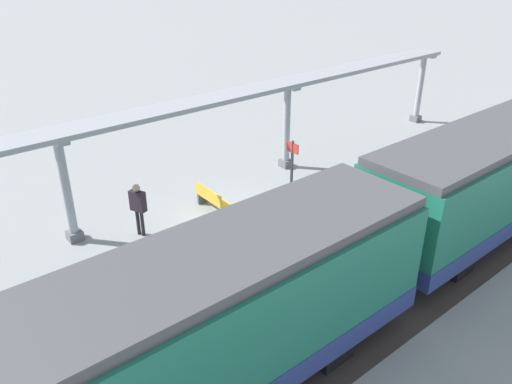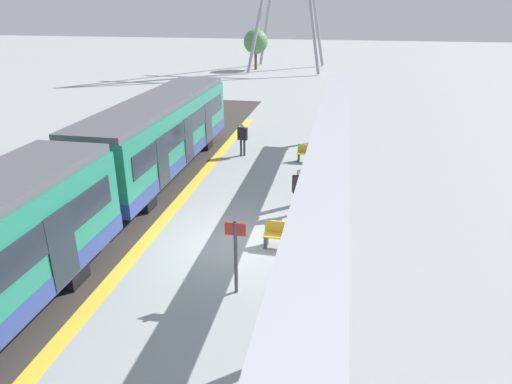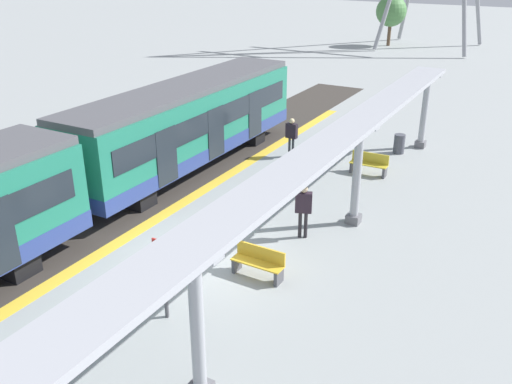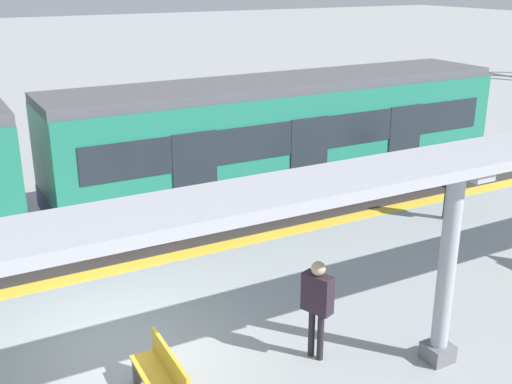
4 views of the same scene
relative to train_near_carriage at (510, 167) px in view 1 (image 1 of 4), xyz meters
name	(u,v)px [view 1 (image 1 of 4)]	position (x,y,z in m)	size (l,w,h in m)	color
ground_plane	(245,228)	(4.87, 7.07, -1.83)	(176.00, 176.00, 0.00)	#969C9C
tactile_edge_strip	(312,270)	(1.83, 7.07, -1.83)	(0.48, 34.49, 0.01)	yellow
trackbed	(362,302)	(-0.01, 7.07, -1.83)	(3.20, 46.49, 0.01)	#38332D
train_near_carriage	(510,167)	(0.00, 0.00, 0.00)	(2.65, 12.60, 3.48)	#1F775D
train_far_carriage	(144,362)	(0.00, 13.18, 0.00)	(2.65, 12.60, 3.48)	#1F775D
canopy_pillar_nearest	(420,88)	(7.70, -6.37, -0.10)	(1.10, 0.44, 3.40)	slate
canopy_pillar_second	(287,127)	(7.70, 2.67, -0.10)	(1.10, 0.44, 3.40)	slate
canopy_pillar_third	(66,190)	(7.70, 11.58, -0.10)	(1.10, 0.44, 3.40)	slate
canopy_beam	(192,104)	(7.70, 7.01, 1.65)	(1.20, 27.55, 0.16)	#A8AAB2
bench_mid_platform	(211,199)	(6.54, 7.20, -1.39)	(1.51, 0.47, 0.86)	gold
platform_info_sign	(292,164)	(5.49, 4.45, -0.50)	(0.56, 0.10, 2.20)	#4C4C51
passenger_by_the_benches	(138,204)	(6.65, 9.84, -0.72)	(0.56, 0.40, 1.77)	black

